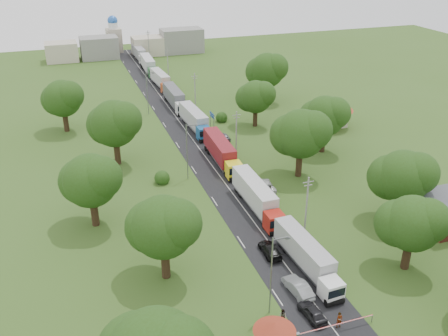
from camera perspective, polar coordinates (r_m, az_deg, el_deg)
name	(u,v)px	position (r m, az deg, el deg)	size (l,w,h in m)	color
ground	(250,216)	(75.00, 2.95, -5.54)	(260.00, 260.00, 0.00)	#36561C
road	(210,163)	(91.66, -1.63, 0.60)	(8.00, 200.00, 0.04)	black
boom_barrier	(325,328)	(56.11, 11.44, -17.52)	(9.22, 0.35, 1.18)	slate
guard_booth	(274,332)	(53.10, 5.78, -18.17)	(4.40, 4.40, 3.45)	#BFB59F
info_sign	(212,118)	(105.18, -1.38, 5.75)	(0.12, 3.10, 4.10)	slate
pole_1	(307,205)	(69.27, 9.42, -4.25)	(1.60, 0.24, 9.00)	gray
pole_2	(236,134)	(92.29, 1.42, 3.95)	(1.60, 0.24, 9.00)	gray
pole_3	(195,91)	(117.48, -3.33, 8.74)	(1.60, 0.24, 9.00)	gray
pole_4	(168,64)	(143.72, -6.43, 11.78)	(1.60, 0.24, 9.00)	gray
pole_5	(149,44)	(170.52, -8.61, 13.85)	(1.60, 0.24, 9.00)	gray
lamp_0	(273,272)	(54.94, 5.57, -11.76)	(2.03, 0.22, 10.00)	slate
lamp_1	(188,149)	(83.67, -4.15, 2.17)	(2.03, 0.22, 10.00)	slate
lamp_2	(148,91)	(115.90, -8.70, 8.70)	(2.03, 0.22, 10.00)	slate
tree_2	(412,223)	(65.03, 20.67, -5.89)	(8.00, 8.00, 10.10)	#382616
tree_3	(402,176)	(74.94, 19.72, -0.89)	(8.80, 8.80, 11.07)	#382616
tree_4	(301,133)	(84.78, 8.74, 3.94)	(9.60, 9.60, 12.05)	#382616
tree_5	(324,116)	(95.68, 11.40, 5.87)	(8.80, 8.80, 11.07)	#382616
tree_6	(255,97)	(107.32, 3.62, 8.15)	(8.00, 8.00, 10.10)	#382616
tree_7	(267,70)	(123.67, 4.91, 11.08)	(9.60, 9.60, 12.05)	#382616
tree_10	(163,226)	(59.50, -7.00, -6.63)	(8.80, 8.80, 11.07)	#382616
tree_11	(90,180)	(71.91, -15.04, -1.35)	(8.80, 8.80, 11.07)	#382616
tree_12	(114,123)	(90.44, -12.45, 5.03)	(9.60, 9.60, 12.05)	#382616
tree_13	(62,98)	(109.23, -17.99, 7.60)	(8.80, 8.80, 11.07)	#382616
house_cream	(329,110)	(110.35, 11.88, 6.52)	(10.08, 10.08, 5.80)	#BFB59F
distant_town	(132,45)	(174.83, -10.50, 13.60)	(52.00, 8.00, 8.00)	gray
church	(114,36)	(181.66, -12.47, 14.50)	(5.00, 5.00, 12.30)	#BFB59F
truck_0	(307,256)	(63.89, 9.46, -9.85)	(3.04, 14.24, 3.93)	white
truck_1	(257,196)	(75.79, 3.77, -3.25)	(2.73, 15.30, 4.24)	#A91E13
truck_2	(221,152)	(90.58, -0.31, 1.90)	(3.08, 15.72, 4.35)	yellow
truck_3	(195,120)	(106.45, -3.36, 5.53)	(3.25, 15.29, 4.22)	#17548C
truck_4	(175,97)	(121.53, -5.65, 8.03)	(2.63, 15.18, 4.21)	silver
truck_5	(161,80)	(137.36, -7.23, 9.97)	(3.23, 14.32, 3.95)	#B3421B
truck_6	(148,65)	(153.00, -8.63, 11.59)	(3.13, 15.72, 4.35)	#2A7236
truck_7	(139,53)	(169.06, -9.65, 12.80)	(2.74, 14.59, 4.04)	beige
car_lane_front	(312,312)	(57.97, 10.05, -15.91)	(1.71, 4.26, 1.45)	black
car_lane_mid	(298,287)	(60.84, 8.45, -13.34)	(1.72, 4.94, 1.63)	gray
car_lane_rear	(270,250)	(66.75, 5.27, -9.29)	(1.98, 4.86, 1.41)	black
car_verge_near	(265,186)	(82.21, 4.72, -2.02)	(2.47, 5.35, 1.49)	silver
car_verge_far	(224,137)	(101.42, -0.03, 3.60)	(1.69, 4.19, 1.43)	#54565B
pedestrian_near	(339,320)	(57.23, 13.04, -16.59)	(0.70, 0.46, 1.92)	gray
pedestrian_booth	(283,317)	(56.72, 6.74, -16.53)	(0.87, 0.68, 1.79)	gray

